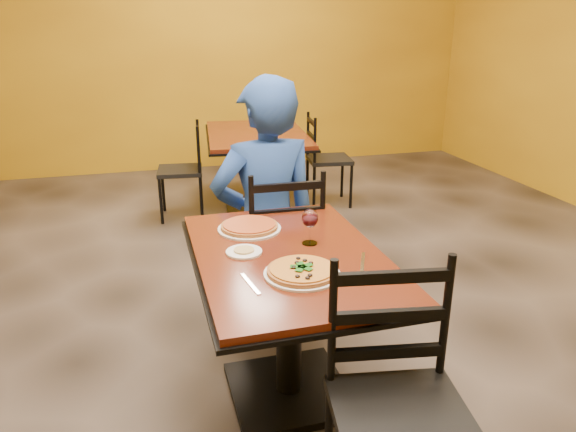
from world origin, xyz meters
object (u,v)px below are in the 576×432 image
object	(u,v)px
table_second	(257,152)
plate_main	(302,274)
chair_second_right	(329,160)
side_plate	(244,252)
chair_second_left	(180,171)
plate_far	(249,229)
wine_glass	(310,225)
chair_main_near	(402,419)
chair_main_far	(280,244)
table_main	(289,292)
pizza_main	(302,270)
diner	(266,194)
pizza_far	(249,226)

from	to	relation	value
table_second	plate_main	bearing A→B (deg)	-98.96
chair_second_right	side_plate	distance (m)	3.01
chair_second_left	plate_far	distance (m)	2.42
table_second	wine_glass	xyz separation A→B (m)	(-0.33, -2.64, 0.28)
chair_main_near	plate_main	bearing A→B (deg)	114.72
chair_main_far	side_plate	bearing A→B (deg)	65.19
table_second	side_plate	xyz separation A→B (m)	(-0.65, -2.67, 0.19)
chair_second_left	table_main	bearing A→B (deg)	11.98
plate_far	plate_main	bearing A→B (deg)	-79.51
chair_main_far	wine_glass	distance (m)	0.75
table_main	pizza_main	xyz separation A→B (m)	(-0.01, -0.22, 0.21)
chair_main_far	diner	distance (m)	0.33
table_second	plate_far	distance (m)	2.47
plate_main	pizza_far	bearing A→B (deg)	100.49
table_second	pizza_far	bearing A→B (deg)	-103.28
chair_second_left	chair_second_right	size ratio (longest dim) A/B	0.98
table_main	pizza_main	size ratio (longest dim) A/B	4.33
pizza_far	side_plate	world-z (taller)	pizza_far
pizza_far	chair_main_near	bearing A→B (deg)	-77.12
wine_glass	side_plate	bearing A→B (deg)	-175.51
chair_second_left	pizza_far	xyz separation A→B (m)	(0.15, -2.40, 0.34)
chair_second_left	side_plate	xyz separation A→B (m)	(0.07, -2.67, 0.32)
table_second	pizza_far	xyz separation A→B (m)	(-0.57, -2.40, 0.21)
chair_second_right	plate_main	bearing A→B (deg)	165.43
pizza_main	pizza_far	size ratio (longest dim) A/B	1.01
chair_second_right	pizza_main	world-z (taller)	chair_second_right
pizza_main	wine_glass	size ratio (longest dim) A/B	1.58
plate_main	wine_glass	bearing A→B (deg)	66.82
table_second	chair_main_near	world-z (taller)	chair_main_near
plate_main	side_plate	distance (m)	0.33
chair_main_near	pizza_far	world-z (taller)	chair_main_near
chair_main_far	pizza_main	world-z (taller)	chair_main_far
chair_main_near	chair_second_right	xyz separation A→B (m)	(1.02, 3.54, -0.05)
table_second	chair_second_right	distance (m)	0.73
chair_main_near	wine_glass	distance (m)	0.97
chair_second_right	diner	bearing A→B (deg)	156.46
chair_main_far	wine_glass	bearing A→B (deg)	89.38
table_main	table_second	world-z (taller)	same
table_second	plate_far	xyz separation A→B (m)	(-0.57, -2.40, 0.19)
chair_second_right	plate_far	size ratio (longest dim) A/B	2.85
table_main	table_second	size ratio (longest dim) A/B	0.85
plate_main	plate_far	distance (m)	0.56
table_main	plate_far	world-z (taller)	plate_far
pizza_main	table_main	bearing A→B (deg)	87.91
chair_second_right	wine_glass	world-z (taller)	wine_glass
chair_main_far	side_plate	size ratio (longest dim) A/B	6.00
plate_main	table_main	bearing A→B (deg)	87.91
diner	pizza_main	xyz separation A→B (m)	(-0.13, -1.19, 0.05)
chair_second_right	pizza_far	size ratio (longest dim) A/B	3.16
chair_main_near	chair_second_right	world-z (taller)	chair_main_near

